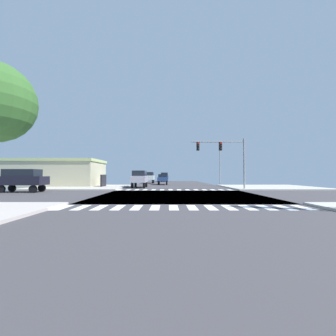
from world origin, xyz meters
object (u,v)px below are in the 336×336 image
at_px(suv_inner_6, 139,178).
at_px(bank_building, 47,173).
at_px(sedan_queued_1, 162,178).
at_px(traffic_signal_mast, 222,152).
at_px(suv_leading_2, 149,177).
at_px(street_lamp, 218,159).
at_px(suv_middle_4, 21,178).
at_px(pickup_farside_1, 164,177).

bearing_deg(suv_inner_6, bank_building, -13.39).
distance_m(sedan_queued_1, suv_inner_6, 9.85).
bearing_deg(traffic_signal_mast, suv_leading_2, 116.57).
height_order(street_lamp, suv_leading_2, street_lamp).
height_order(street_lamp, suv_middle_4, street_lamp).
xyz_separation_m(bank_building, suv_inner_6, (14.66, -3.49, -0.66)).
distance_m(traffic_signal_mast, sedan_queued_1, 16.20).
xyz_separation_m(sedan_queued_1, suv_inner_6, (-3.00, -9.38, 0.28)).
relative_size(sedan_queued_1, suv_middle_4, 0.93).
distance_m(street_lamp, pickup_farside_1, 23.92).
height_order(bank_building, suv_leading_2, bank_building).
bearing_deg(bank_building, suv_leading_2, 41.73).
distance_m(traffic_signal_mast, suv_leading_2, 23.81).
height_order(street_lamp, bank_building, street_lamp).
bearing_deg(pickup_farside_1, bank_building, 54.24).
bearing_deg(suv_leading_2, traffic_signal_mast, 116.57).
relative_size(pickup_farside_1, sedan_queued_1, 1.19).
xyz_separation_m(traffic_signal_mast, suv_leading_2, (-10.56, 21.11, -3.13)).
bearing_deg(suv_middle_4, suv_inner_6, 128.06).
height_order(suv_leading_2, suv_inner_6, same).
height_order(street_lamp, suv_inner_6, street_lamp).
bearing_deg(suv_inner_6, sedan_queued_1, -107.73).
xyz_separation_m(traffic_signal_mast, suv_middle_4, (-21.43, -3.98, -3.13)).
relative_size(street_lamp, suv_leading_2, 1.61).
relative_size(pickup_farside_1, suv_inner_6, 1.11).
height_order(street_lamp, sedan_queued_1, street_lamp).
bearing_deg(traffic_signal_mast, suv_inner_6, 156.74).
distance_m(sedan_queued_1, suv_leading_2, 7.79).
bearing_deg(sedan_queued_1, pickup_farside_1, -90.00).
bearing_deg(traffic_signal_mast, street_lamp, 80.45).
xyz_separation_m(pickup_farside_1, sedan_queued_1, (0.00, -18.63, -0.17)).
height_order(bank_building, suv_inner_6, bank_building).
height_order(traffic_signal_mast, suv_inner_6, traffic_signal_mast).
xyz_separation_m(sedan_queued_1, suv_middle_4, (-13.88, -17.90, 0.28)).
bearing_deg(traffic_signal_mast, sedan_queued_1, 118.50).
xyz_separation_m(bank_building, suv_leading_2, (14.66, 13.08, -0.66)).
bearing_deg(street_lamp, sedan_queued_1, 161.41).
xyz_separation_m(suv_leading_2, suv_middle_4, (-10.88, -25.08, 0.00)).
relative_size(bank_building, suv_inner_6, 3.84).
bearing_deg(suv_inner_6, suv_middle_4, 38.06).
height_order(sedan_queued_1, suv_middle_4, suv_middle_4).
xyz_separation_m(traffic_signal_mast, bank_building, (-25.22, 8.03, -2.47)).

